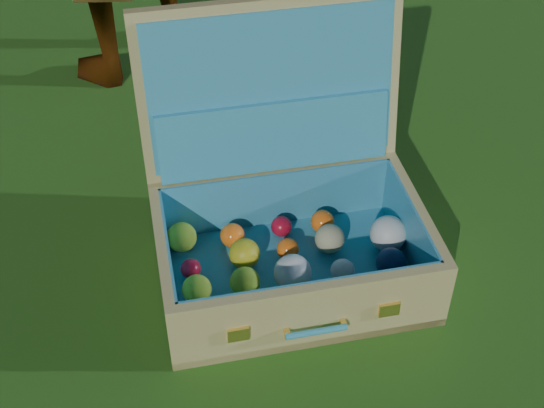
# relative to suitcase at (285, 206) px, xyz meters

# --- Properties ---
(ground) EXTENTS (60.00, 60.00, 0.00)m
(ground) POSITION_rel_suitcase_xyz_m (-0.07, 0.13, -0.15)
(ground) COLOR #215114
(ground) RESTS_ON ground
(suitcase) EXTENTS (0.69, 0.64, 0.53)m
(suitcase) POSITION_rel_suitcase_xyz_m (0.00, 0.00, 0.00)
(suitcase) COLOR tan
(suitcase) RESTS_ON ground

